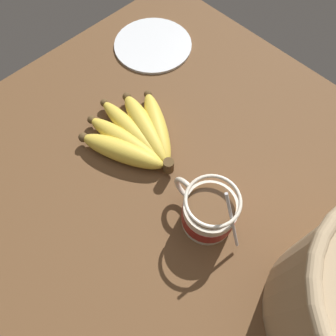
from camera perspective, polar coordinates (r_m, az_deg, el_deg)
name	(u,v)px	position (r cm, az deg, el deg)	size (l,w,h in cm)	color
table	(165,211)	(61.13, -0.55, -7.51)	(95.13, 95.13, 3.04)	brown
coffee_mug	(208,212)	(55.68, 7.06, -7.65)	(15.03, 9.19, 14.73)	beige
banana_bunch	(136,136)	(64.77, -5.53, 5.56)	(22.30, 20.04, 4.38)	#4C381E
small_plate	(153,45)	(83.80, -2.64, 20.66)	(18.57, 18.57, 0.60)	silver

